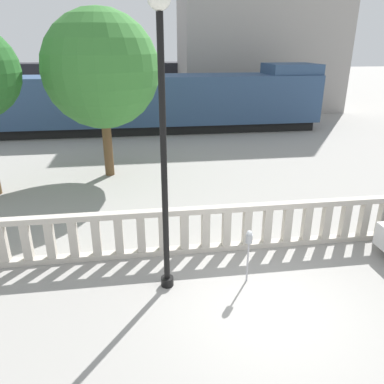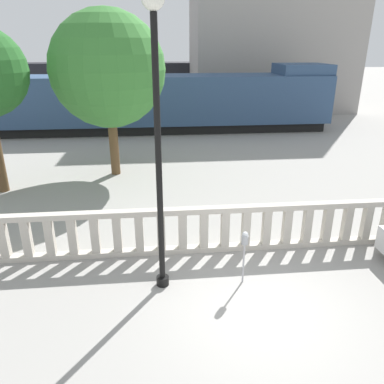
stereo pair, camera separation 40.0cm
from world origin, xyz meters
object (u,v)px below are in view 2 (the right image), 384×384
Objects in this scene: parking_meter at (245,243)px; tree_right at (108,70)px; lamppost at (157,117)px; train_far at (106,82)px; train_near at (108,103)px.

tree_right is (-3.48, 7.95, 3.09)m from parking_meter.
lamppost is 0.21× the size of train_far.
train_near is (-4.52, 15.91, 0.73)m from parking_meter.
train_near reaches higher than parking_meter.
parking_meter is at bearing -77.94° from train_far.
train_far is at bearing 102.06° from parking_meter.
train_near is 4.30× the size of tree_right.
train_far is 20.11m from tree_right.
tree_right reaches higher than lamppost.
parking_meter is (1.78, -0.09, -2.73)m from lamppost.
train_far is (-1.41, 11.88, 0.10)m from train_near.
lamppost is 4.65× the size of parking_meter.
tree_right is (-1.70, 7.86, 0.36)m from lamppost.
train_far is at bearing 96.78° from train_near.
train_near is 0.96× the size of train_far.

